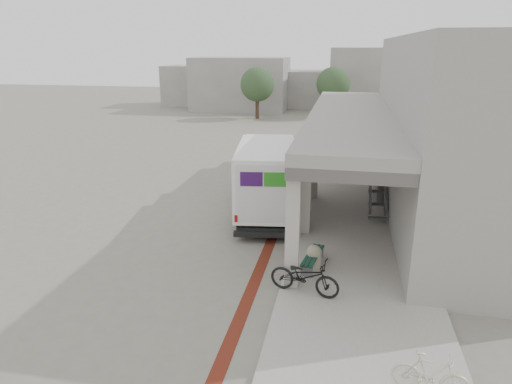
% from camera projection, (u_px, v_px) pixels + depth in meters
% --- Properties ---
extents(ground, '(120.00, 120.00, 0.00)m').
position_uv_depth(ground, '(246.00, 235.00, 16.74)').
color(ground, slate).
rests_on(ground, ground).
extents(bike_lane_stripe, '(0.35, 40.00, 0.01)m').
position_uv_depth(bike_lane_stripe, '(281.00, 218.00, 18.42)').
color(bike_lane_stripe, '#591E11').
rests_on(bike_lane_stripe, ground).
extents(sidewalk, '(4.40, 28.00, 0.12)m').
position_uv_depth(sidewalk, '(357.00, 242.00, 15.99)').
color(sidewalk, '#9A948A').
rests_on(sidewalk, ground).
extents(transit_building, '(7.60, 17.00, 7.00)m').
position_uv_depth(transit_building, '(432.00, 129.00, 18.65)').
color(transit_building, gray).
rests_on(transit_building, ground).
extents(distant_backdrop, '(28.00, 10.00, 6.50)m').
position_uv_depth(distant_backdrop, '(290.00, 84.00, 49.97)').
color(distant_backdrop, gray).
rests_on(distant_backdrop, ground).
extents(tree_left, '(3.20, 3.20, 4.80)m').
position_uv_depth(tree_left, '(257.00, 85.00, 42.85)').
color(tree_left, '#38281C').
rests_on(tree_left, ground).
extents(tree_mid, '(3.20, 3.20, 4.80)m').
position_uv_depth(tree_mid, '(333.00, 84.00, 43.44)').
color(tree_mid, '#38281C').
rests_on(tree_mid, ground).
extents(tree_right, '(3.20, 3.20, 4.80)m').
position_uv_depth(tree_right, '(423.00, 86.00, 41.04)').
color(tree_right, '#38281C').
rests_on(tree_right, ground).
extents(fedex_truck, '(3.00, 7.12, 2.95)m').
position_uv_depth(fedex_truck, '(267.00, 175.00, 18.75)').
color(fedex_truck, black).
rests_on(fedex_truck, ground).
extents(bench, '(0.64, 1.71, 0.39)m').
position_uv_depth(bench, '(313.00, 258.00, 14.01)').
color(bench, slate).
rests_on(bench, sidewalk).
extents(bollard_near, '(0.38, 0.38, 0.57)m').
position_uv_depth(bollard_near, '(292.00, 272.00, 13.13)').
color(bollard_near, tan).
rests_on(bollard_near, sidewalk).
extents(bollard_far, '(0.46, 0.46, 0.68)m').
position_uv_depth(bollard_far, '(314.00, 256.00, 14.04)').
color(bollard_far, gray).
rests_on(bollard_far, sidewalk).
extents(utility_cabinet, '(0.58, 0.69, 1.01)m').
position_uv_depth(utility_cabinet, '(380.00, 192.00, 19.65)').
color(utility_cabinet, slate).
rests_on(utility_cabinet, sidewalk).
extents(bicycle_black, '(2.06, 1.10, 1.03)m').
position_uv_depth(bicycle_black, '(305.00, 276.00, 12.42)').
color(bicycle_black, black).
rests_on(bicycle_black, sidewalk).
extents(bicycle_cream, '(1.53, 0.67, 0.89)m').
position_uv_depth(bicycle_cream, '(431.00, 374.00, 8.82)').
color(bicycle_cream, beige).
rests_on(bicycle_cream, sidewalk).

